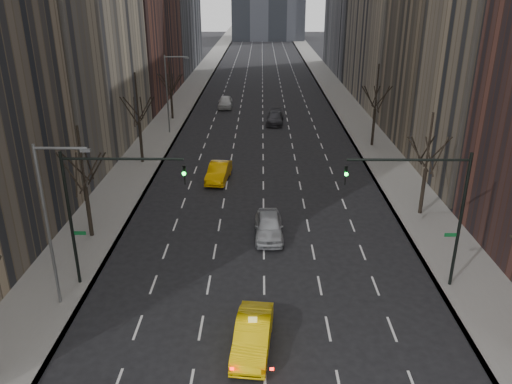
{
  "coord_description": "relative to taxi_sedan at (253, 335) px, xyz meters",
  "views": [
    {
      "loc": [
        -0.21,
        -12.96,
        16.06
      ],
      "look_at": [
        -0.54,
        17.86,
        3.5
      ],
      "focal_mm": 35.0,
      "sensor_mm": 36.0,
      "label": 1
    }
  ],
  "objects": [
    {
      "name": "streetlight_near",
      "position": [
        -10.27,
        3.55,
        4.84
      ],
      "size": [
        2.83,
        0.22,
        9.0
      ],
      "color": "slate",
      "rests_on": "ground"
    },
    {
      "name": "streetlight_far",
      "position": [
        -10.27,
        38.55,
        4.84
      ],
      "size": [
        2.83,
        0.22,
        9.0
      ],
      "color": "slate",
      "rests_on": "ground"
    },
    {
      "name": "far_taxi",
      "position": [
        -3.45,
        22.77,
        0.02
      ],
      "size": [
        2.2,
        5.01,
        1.6
      ],
      "primitive_type": "imported",
      "rotation": [
        0.0,
        0.0,
        -0.11
      ],
      "color": "#F0A605",
      "rests_on": "ground"
    },
    {
      "name": "taxi_sedan",
      "position": [
        0.0,
        0.0,
        0.0
      ],
      "size": [
        2.09,
        4.86,
        1.56
      ],
      "primitive_type": "imported",
      "rotation": [
        0.0,
        0.0,
        -0.1
      ],
      "color": "yellow",
      "rests_on": "ground"
    },
    {
      "name": "sidewalk_left",
      "position": [
        -11.68,
        63.55,
        -0.7
      ],
      "size": [
        4.5,
        320.0,
        0.15
      ],
      "primitive_type": "cube",
      "color": "slate",
      "rests_on": "ground"
    },
    {
      "name": "sidewalk_right",
      "position": [
        12.82,
        63.55,
        -0.7
      ],
      "size": [
        4.5,
        320.0,
        0.15
      ],
      "primitive_type": "cube",
      "color": "slate",
      "rests_on": "ground"
    },
    {
      "name": "tree_lw_b",
      "position": [
        -11.43,
        11.55,
        2.94
      ],
      "size": [
        3.36,
        3.5,
        7.82
      ],
      "color": "black",
      "rests_on": "ground"
    },
    {
      "name": "far_car_white",
      "position": [
        -4.87,
        52.6,
        0.06
      ],
      "size": [
        2.08,
        4.95,
        1.67
      ],
      "primitive_type": "imported",
      "rotation": [
        0.0,
        0.0,
        0.02
      ],
      "color": "silver",
      "rests_on": "ground"
    },
    {
      "name": "tree_lw_c",
      "position": [
        -11.43,
        27.55,
        3.26
      ],
      "size": [
        3.36,
        3.5,
        8.74
      ],
      "color": "black",
      "rests_on": "ground"
    },
    {
      "name": "tree_rw_b",
      "position": [
        12.57,
        15.55,
        2.94
      ],
      "size": [
        3.36,
        3.5,
        7.82
      ],
      "color": "black",
      "rests_on": "ground"
    },
    {
      "name": "silver_sedan_ahead",
      "position": [
        0.92,
        11.74,
        0.04
      ],
      "size": [
        2.01,
        4.84,
        1.64
      ],
      "primitive_type": "imported",
      "rotation": [
        0.0,
        0.0,
        0.02
      ],
      "color": "#A7AAAF",
      "rests_on": "ground"
    },
    {
      "name": "traffic_mast_right",
      "position": [
        9.68,
        5.55,
        4.71
      ],
      "size": [
        6.69,
        0.39,
        8.0
      ],
      "color": "black",
      "rests_on": "ground"
    },
    {
      "name": "tree_lw_d",
      "position": [
        -11.43,
        45.55,
        2.78
      ],
      "size": [
        3.36,
        3.5,
        7.36
      ],
      "color": "black",
      "rests_on": "ground"
    },
    {
      "name": "far_suv_grey",
      "position": [
        2.13,
        43.4,
        -0.03
      ],
      "size": [
        2.49,
        5.28,
        1.49
      ],
      "primitive_type": "imported",
      "rotation": [
        0.0,
        0.0,
        -0.08
      ],
      "color": "#333338",
      "rests_on": "ground"
    },
    {
      "name": "tree_rw_c",
      "position": [
        12.57,
        33.55,
        3.26
      ],
      "size": [
        3.36,
        3.5,
        8.74
      ],
      "color": "black",
      "rests_on": "ground"
    },
    {
      "name": "traffic_mast_left",
      "position": [
        -8.53,
        5.55,
        4.71
      ],
      "size": [
        6.69,
        0.39,
        8.0
      ],
      "color": "black",
      "rests_on": "ground"
    }
  ]
}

